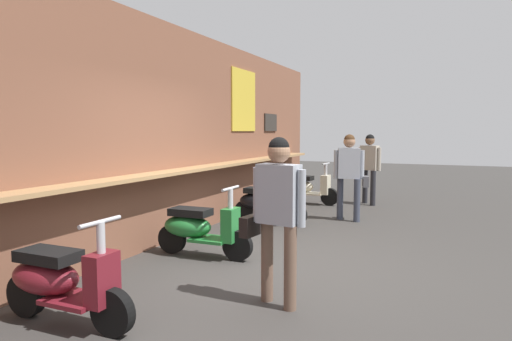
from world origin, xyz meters
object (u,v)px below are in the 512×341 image
object	(u,v)px
scooter_maroon	(59,281)
scooter_green	(198,228)
shopper_browsing	(370,162)
scooter_black	(266,202)
scooter_cream	(306,187)
shopper_passing	(350,169)
shopper_with_handbag	(277,204)

from	to	relation	value
scooter_maroon	scooter_green	distance (m)	2.32
shopper_browsing	scooter_black	bearing A→B (deg)	-6.89
scooter_black	scooter_cream	world-z (taller)	same
shopper_passing	shopper_browsing	bearing A→B (deg)	-16.30
scooter_green	scooter_cream	world-z (taller)	same
scooter_black	shopper_with_handbag	distance (m)	3.90
shopper_browsing	shopper_passing	xyz separation A→B (m)	(-2.06, 0.02, -0.00)
scooter_green	shopper_passing	size ratio (longest dim) A/B	0.86
scooter_black	scooter_cream	xyz separation A→B (m)	(2.42, -0.00, 0.00)
scooter_black	shopper_passing	distance (m)	1.71
shopper_with_handbag	scooter_cream	bearing A→B (deg)	-157.28
scooter_green	scooter_cream	distance (m)	4.79
scooter_black	shopper_passing	bearing A→B (deg)	32.80
scooter_green	scooter_black	size ratio (longest dim) A/B	1.00
scooter_green	scooter_cream	size ratio (longest dim) A/B	1.00
scooter_maroon	scooter_black	bearing A→B (deg)	89.73
shopper_with_handbag	shopper_browsing	world-z (taller)	shopper_with_handbag
scooter_maroon	scooter_cream	world-z (taller)	same
shopper_browsing	shopper_passing	bearing A→B (deg)	17.60
scooter_maroon	shopper_browsing	world-z (taller)	shopper_browsing
scooter_maroon	shopper_with_handbag	distance (m)	2.06
scooter_cream	scooter_maroon	bearing A→B (deg)	-86.45
scooter_green	shopper_browsing	size ratio (longest dim) A/B	0.87
shopper_browsing	shopper_passing	distance (m)	2.06
scooter_maroon	shopper_with_handbag	world-z (taller)	shopper_with_handbag
scooter_maroon	scooter_green	bearing A→B (deg)	89.73
scooter_green	shopper_with_handbag	bearing A→B (deg)	-37.45
scooter_black	shopper_with_handbag	bearing A→B (deg)	-65.87
scooter_black	shopper_browsing	xyz separation A→B (m)	(2.93, -1.36, 0.60)
shopper_with_handbag	scooter_black	bearing A→B (deg)	-148.01
shopper_passing	scooter_black	bearing A→B (deg)	107.00
scooter_maroon	shopper_passing	xyz separation A→B (m)	(5.56, -1.35, 0.60)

